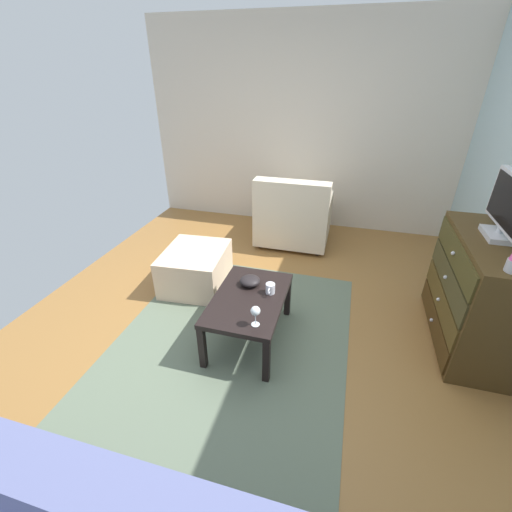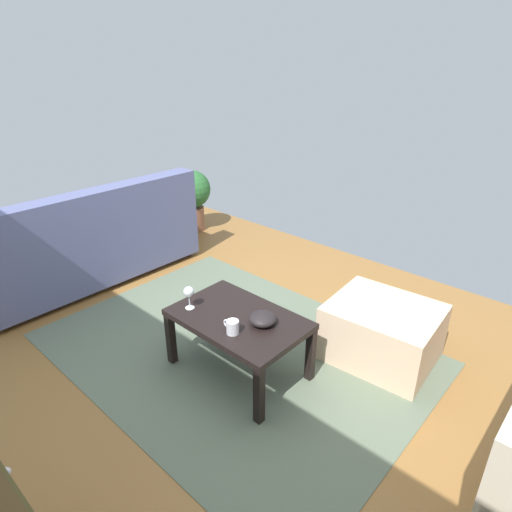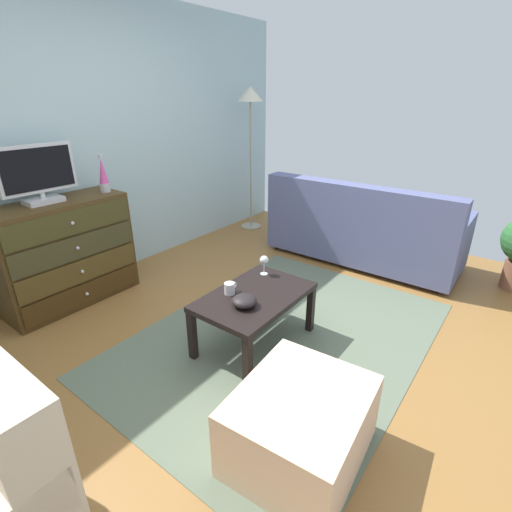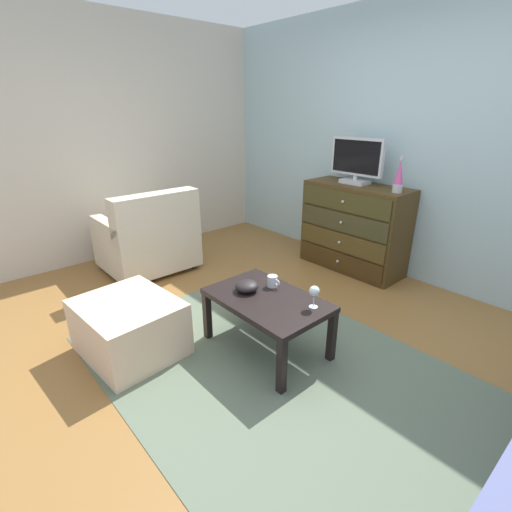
{
  "view_description": "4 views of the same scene",
  "coord_description": "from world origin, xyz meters",
  "views": [
    {
      "loc": [
        2.12,
        0.58,
        2.02
      ],
      "look_at": [
        0.16,
        0.03,
        0.89
      ],
      "focal_mm": 23.86,
      "sensor_mm": 36.0,
      "label": 1
    },
    {
      "loc": [
        -1.63,
        1.57,
        1.93
      ],
      "look_at": [
        -0.23,
        0.03,
        0.96
      ],
      "focal_mm": 30.35,
      "sensor_mm": 36.0,
      "label": 2
    },
    {
      "loc": [
        -1.87,
        -1.5,
        1.75
      ],
      "look_at": [
        0.05,
        -0.05,
        0.7
      ],
      "focal_mm": 26.39,
      "sensor_mm": 36.0,
      "label": 3
    },
    {
      "loc": [
        1.69,
        -1.65,
        1.67
      ],
      "look_at": [
        0.05,
        -0.2,
        0.78
      ],
      "focal_mm": 25.98,
      "sensor_mm": 36.0,
      "label": 4
    }
  ],
  "objects": [
    {
      "name": "couch_large",
      "position": [
        1.96,
        -0.07,
        0.35
      ],
      "size": [
        0.85,
        2.04,
        0.91
      ],
      "color": "#332319",
      "rests_on": "ground_plane"
    },
    {
      "name": "mug",
      "position": [
        -0.09,
        0.08,
        0.47
      ],
      "size": [
        0.11,
        0.08,
        0.09
      ],
      "color": "silver",
      "rests_on": "coffee_table"
    },
    {
      "name": "ground_plane",
      "position": [
        0.0,
        0.0,
        -0.03
      ],
      "size": [
        5.75,
        4.41,
        0.05
      ],
      "primitive_type": "cube",
      "color": "olive"
    },
    {
      "name": "coffee_table",
      "position": [
        0.01,
        -0.07,
        0.37
      ],
      "size": [
        0.86,
        0.55,
        0.42
      ],
      "color": "black",
      "rests_on": "ground_plane"
    },
    {
      "name": "dresser",
      "position": [
        -0.46,
        1.65,
        0.46
      ],
      "size": [
        1.1,
        0.49,
        0.92
      ],
      "color": "#473217",
      "rests_on": "ground_plane"
    },
    {
      "name": "ottoman",
      "position": [
        -0.61,
        -0.83,
        0.2
      ],
      "size": [
        0.74,
        0.65,
        0.4
      ],
      "primitive_type": "cube",
      "rotation": [
        0.0,
        0.0,
        0.08
      ],
      "color": "beige",
      "rests_on": "ground_plane"
    },
    {
      "name": "tv",
      "position": [
        -0.53,
        1.68,
        1.16
      ],
      "size": [
        0.59,
        0.18,
        0.46
      ],
      "color": "silver",
      "rests_on": "dresser"
    },
    {
      "name": "bowl_decorative",
      "position": [
        -0.16,
        -0.11,
        0.46
      ],
      "size": [
        0.17,
        0.17,
        0.08
      ],
      "primitive_type": "ellipsoid",
      "color": "black",
      "rests_on": "coffee_table"
    },
    {
      "name": "area_rug",
      "position": [
        0.2,
        -0.2,
        0.0
      ],
      "size": [
        2.6,
        1.9,
        0.01
      ],
      "primitive_type": "cube",
      "color": "#5F6C58",
      "rests_on": "ground_plane"
    },
    {
      "name": "wall_accent_rear",
      "position": [
        0.0,
        1.96,
        1.31
      ],
      "size": [
        5.75,
        0.12,
        2.62
      ],
      "primitive_type": "cube",
      "color": "#A6C2C8",
      "rests_on": "ground_plane"
    },
    {
      "name": "lava_lamp",
      "position": [
        -0.01,
        1.61,
        1.07
      ],
      "size": [
        0.09,
        0.09,
        0.33
      ],
      "color": "#B7B7BC",
      "rests_on": "dresser"
    },
    {
      "name": "standing_lamp",
      "position": [
        2.13,
        1.6,
        1.57
      ],
      "size": [
        0.32,
        0.32,
        1.83
      ],
      "color": "#A59E8C",
      "rests_on": "ground_plane"
    },
    {
      "name": "wine_glass",
      "position": [
        0.32,
        0.07,
        0.54
      ],
      "size": [
        0.07,
        0.07,
        0.16
      ],
      "color": "silver",
      "rests_on": "coffee_table"
    }
  ]
}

